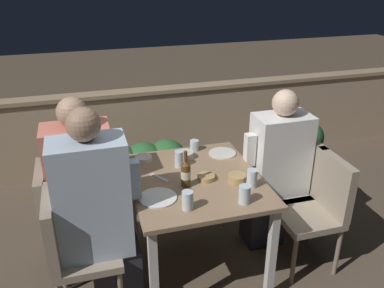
# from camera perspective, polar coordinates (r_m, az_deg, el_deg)

# --- Properties ---
(ground_plane) EXTENTS (16.00, 16.00, 0.00)m
(ground_plane) POSITION_cam_1_polar(r_m,az_deg,el_deg) (3.16, 0.38, -16.68)
(ground_plane) COLOR brown
(parapet_wall) EXTENTS (9.00, 0.18, 0.85)m
(parapet_wall) POSITION_cam_1_polar(r_m,az_deg,el_deg) (4.37, -6.04, 2.36)
(parapet_wall) COLOR tan
(parapet_wall) RESTS_ON ground_plane
(dining_table) EXTENTS (0.86, 0.97, 0.75)m
(dining_table) POSITION_cam_1_polar(r_m,az_deg,el_deg) (2.77, 0.42, -6.59)
(dining_table) COLOR #937556
(dining_table) RESTS_ON ground_plane
(planter_hedge) EXTENTS (0.77, 0.47, 0.59)m
(planter_hedge) POSITION_cam_1_polar(r_m,az_deg,el_deg) (3.70, -6.57, -3.75)
(planter_hedge) COLOR brown
(planter_hedge) RESTS_ON ground_plane
(chair_left_near) EXTENTS (0.41, 0.41, 0.85)m
(chair_left_near) POSITION_cam_1_polar(r_m,az_deg,el_deg) (2.62, -16.73, -13.33)
(chair_left_near) COLOR gray
(chair_left_near) RESTS_ON ground_plane
(person_blue_shirt) EXTENTS (0.50, 0.26, 1.37)m
(person_blue_shirt) POSITION_cam_1_polar(r_m,az_deg,el_deg) (2.52, -12.91, -9.75)
(person_blue_shirt) COLOR #282833
(person_blue_shirt) RESTS_ON ground_plane
(chair_left_far) EXTENTS (0.41, 0.41, 0.85)m
(chair_left_far) POSITION_cam_1_polar(r_m,az_deg,el_deg) (2.92, -17.97, -9.17)
(chair_left_far) COLOR gray
(chair_left_far) RESTS_ON ground_plane
(person_coral_top) EXTENTS (0.50, 0.26, 1.32)m
(person_coral_top) POSITION_cam_1_polar(r_m,az_deg,el_deg) (2.84, -14.55, -6.30)
(person_coral_top) COLOR #282833
(person_coral_top) RESTS_ON ground_plane
(chair_right_near) EXTENTS (0.41, 0.41, 0.85)m
(chair_right_near) POSITION_cam_1_polar(r_m,az_deg,el_deg) (3.03, 17.48, -7.83)
(chair_right_near) COLOR gray
(chair_right_near) RESTS_ON ground_plane
(chair_right_far) EXTENTS (0.41, 0.41, 0.85)m
(chair_right_far) POSITION_cam_1_polar(r_m,az_deg,el_deg) (3.27, 14.37, -4.82)
(chair_right_far) COLOR gray
(chair_right_far) RESTS_ON ground_plane
(person_white_polo) EXTENTS (0.49, 0.26, 1.25)m
(person_white_polo) POSITION_cam_1_polar(r_m,az_deg,el_deg) (3.13, 11.55, -3.57)
(person_white_polo) COLOR #282833
(person_white_polo) RESTS_ON ground_plane
(beer_bottle) EXTENTS (0.06, 0.06, 0.25)m
(beer_bottle) POSITION_cam_1_polar(r_m,az_deg,el_deg) (2.59, -0.89, -4.09)
(beer_bottle) COLOR brown
(beer_bottle) RESTS_ON dining_table
(plate_0) EXTENTS (0.23, 0.23, 0.01)m
(plate_0) POSITION_cam_1_polar(r_m,az_deg,el_deg) (2.51, -4.82, -7.52)
(plate_0) COLOR white
(plate_0) RESTS_ON dining_table
(plate_1) EXTENTS (0.20, 0.20, 0.01)m
(plate_1) POSITION_cam_1_polar(r_m,az_deg,el_deg) (3.05, 4.28, -1.29)
(plate_1) COLOR silver
(plate_1) RESTS_ON dining_table
(bowl_0) EXTENTS (0.12, 0.12, 0.03)m
(bowl_0) POSITION_cam_1_polar(r_m,az_deg,el_deg) (2.70, 2.00, -4.63)
(bowl_0) COLOR tan
(bowl_0) RESTS_ON dining_table
(bowl_1) EXTENTS (0.12, 0.12, 0.05)m
(bowl_1) POSITION_cam_1_polar(r_m,az_deg,el_deg) (2.69, 6.33, -4.70)
(bowl_1) COLOR tan
(bowl_1) RESTS_ON dining_table
(bowl_2) EXTENTS (0.12, 0.12, 0.05)m
(bowl_2) POSITION_cam_1_polar(r_m,az_deg,el_deg) (2.98, -0.98, -1.47)
(bowl_2) COLOR beige
(bowl_2) RESTS_ON dining_table
(bowl_3) EXTENTS (0.12, 0.12, 0.04)m
(bowl_3) POSITION_cam_1_polar(r_m,az_deg,el_deg) (2.96, -6.83, -1.99)
(bowl_3) COLOR silver
(bowl_3) RESTS_ON dining_table
(glass_cup_0) EXTENTS (0.07, 0.07, 0.11)m
(glass_cup_0) POSITION_cam_1_polar(r_m,az_deg,el_deg) (2.46, 7.38, -7.01)
(glass_cup_0) COLOR silver
(glass_cup_0) RESTS_ON dining_table
(glass_cup_1) EXTENTS (0.07, 0.07, 0.12)m
(glass_cup_1) POSITION_cam_1_polar(r_m,az_deg,el_deg) (2.38, -0.62, -7.91)
(glass_cup_1) COLOR silver
(glass_cup_1) RESTS_ON dining_table
(glass_cup_2) EXTENTS (0.07, 0.07, 0.12)m
(glass_cup_2) POSITION_cam_1_polar(r_m,az_deg,el_deg) (2.63, 8.41, -4.78)
(glass_cup_2) COLOR silver
(glass_cup_2) RESTS_ON dining_table
(glass_cup_3) EXTENTS (0.06, 0.06, 0.12)m
(glass_cup_3) POSITION_cam_1_polar(r_m,az_deg,el_deg) (2.84, -1.83, -2.10)
(glass_cup_3) COLOR silver
(glass_cup_3) RESTS_ON dining_table
(glass_cup_4) EXTENTS (0.07, 0.07, 0.08)m
(glass_cup_4) POSITION_cam_1_polar(r_m,az_deg,el_deg) (3.09, 0.33, -0.19)
(glass_cup_4) COLOR silver
(glass_cup_4) RESTS_ON dining_table
(fork_0) EXTENTS (0.10, 0.16, 0.01)m
(fork_0) POSITION_cam_1_polar(r_m,az_deg,el_deg) (2.73, -4.55, -4.75)
(fork_0) COLOR silver
(fork_0) RESTS_ON dining_table
(potted_plant) EXTENTS (0.36, 0.36, 0.71)m
(potted_plant) POSITION_cam_1_polar(r_m,az_deg,el_deg) (4.01, 15.30, -0.47)
(potted_plant) COLOR brown
(potted_plant) RESTS_ON ground_plane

